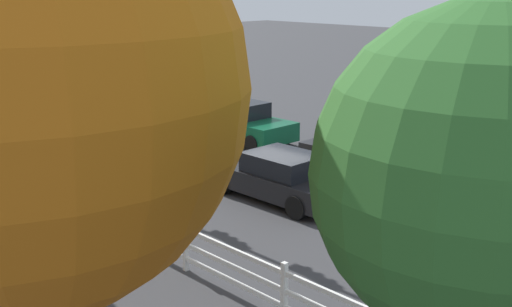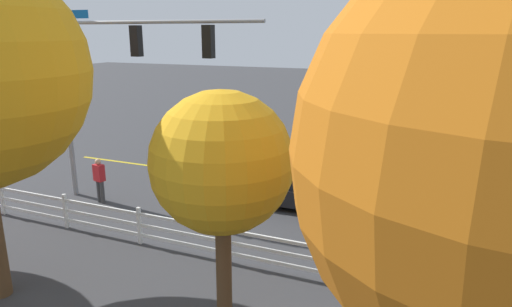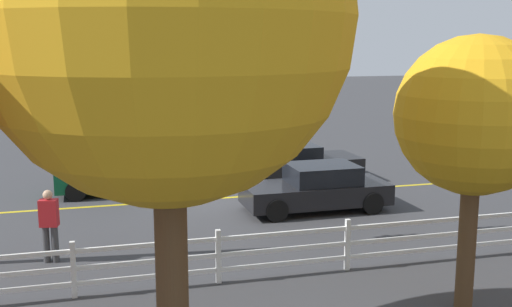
{
  "view_description": "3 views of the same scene",
  "coord_description": "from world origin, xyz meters",
  "px_view_note": "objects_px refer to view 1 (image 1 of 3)",
  "views": [
    {
      "loc": [
        -14.36,
        14.38,
        5.96
      ],
      "look_at": [
        -1.55,
        1.99,
        1.11
      ],
      "focal_mm": 44.11,
      "sensor_mm": 36.0,
      "label": 1
    },
    {
      "loc": [
        -6.71,
        16.93,
        6.14
      ],
      "look_at": [
        -0.16,
        1.51,
        1.63
      ],
      "focal_mm": 31.69,
      "sensor_mm": 36.0,
      "label": 2
    },
    {
      "loc": [
        3.8,
        18.95,
        5.01
      ],
      "look_at": [
        -0.57,
        2.86,
        1.95
      ],
      "focal_mm": 43.67,
      "sensor_mm": 36.0,
      "label": 3
    }
  ],
  "objects_px": {
    "car_1": "(244,124)",
    "tree_3": "(483,180)",
    "pedestrian": "(68,138)",
    "tree_1": "(17,90)",
    "car_0": "(279,177)",
    "tree_2": "(21,108)",
    "car_3": "(374,156)"
  },
  "relations": [
    {
      "from": "car_1",
      "to": "tree_2",
      "type": "bearing_deg",
      "value": -63.0
    },
    {
      "from": "car_0",
      "to": "tree_1",
      "type": "relative_size",
      "value": 0.58
    },
    {
      "from": "pedestrian",
      "to": "car_1",
      "type": "bearing_deg",
      "value": -2.84
    },
    {
      "from": "car_0",
      "to": "car_3",
      "type": "distance_m",
      "value": 3.86
    },
    {
      "from": "car_3",
      "to": "tree_2",
      "type": "distance_m",
      "value": 11.54
    },
    {
      "from": "car_1",
      "to": "pedestrian",
      "type": "xyz_separation_m",
      "value": [
        1.78,
        6.41,
        0.23
      ]
    },
    {
      "from": "car_1",
      "to": "tree_2",
      "type": "height_order",
      "value": "tree_2"
    },
    {
      "from": "tree_1",
      "to": "tree_2",
      "type": "xyz_separation_m",
      "value": [
        4.8,
        -2.07,
        -1.16
      ]
    },
    {
      "from": "car_3",
      "to": "tree_1",
      "type": "height_order",
      "value": "tree_1"
    },
    {
      "from": "car_1",
      "to": "car_3",
      "type": "relative_size",
      "value": 0.83
    },
    {
      "from": "car_0",
      "to": "car_1",
      "type": "relative_size",
      "value": 1.07
    },
    {
      "from": "car_3",
      "to": "pedestrian",
      "type": "relative_size",
      "value": 2.86
    },
    {
      "from": "car_0",
      "to": "tree_3",
      "type": "relative_size",
      "value": 0.73
    },
    {
      "from": "car_3",
      "to": "tree_2",
      "type": "xyz_separation_m",
      "value": [
        0.34,
        11.13,
        3.02
      ]
    },
    {
      "from": "car_1",
      "to": "car_3",
      "type": "distance_m",
      "value": 6.12
    },
    {
      "from": "car_0",
      "to": "tree_3",
      "type": "distance_m",
      "value": 12.33
    },
    {
      "from": "car_1",
      "to": "tree_3",
      "type": "xyz_separation_m",
      "value": [
        -14.97,
        11.06,
        3.59
      ]
    },
    {
      "from": "car_1",
      "to": "car_3",
      "type": "xyz_separation_m",
      "value": [
        -6.12,
        0.04,
        -0.06
      ]
    },
    {
      "from": "tree_2",
      "to": "tree_1",
      "type": "bearing_deg",
      "value": 156.66
    },
    {
      "from": "pedestrian",
      "to": "tree_3",
      "type": "xyz_separation_m",
      "value": [
        -16.74,
        4.65,
        3.36
      ]
    },
    {
      "from": "car_1",
      "to": "tree_3",
      "type": "bearing_deg",
      "value": -36.83
    },
    {
      "from": "pedestrian",
      "to": "tree_1",
      "type": "distance_m",
      "value": 14.65
    },
    {
      "from": "tree_2",
      "to": "car_0",
      "type": "bearing_deg",
      "value": -88.83
    },
    {
      "from": "pedestrian",
      "to": "tree_1",
      "type": "height_order",
      "value": "tree_1"
    },
    {
      "from": "tree_1",
      "to": "tree_2",
      "type": "distance_m",
      "value": 5.35
    },
    {
      "from": "tree_2",
      "to": "tree_3",
      "type": "distance_m",
      "value": 9.21
    },
    {
      "from": "tree_1",
      "to": "tree_2",
      "type": "bearing_deg",
      "value": -23.34
    },
    {
      "from": "car_0",
      "to": "tree_2",
      "type": "relative_size",
      "value": 0.84
    },
    {
      "from": "tree_1",
      "to": "car_0",
      "type": "bearing_deg",
      "value": -62.17
    },
    {
      "from": "car_0",
      "to": "tree_2",
      "type": "xyz_separation_m",
      "value": [
        -0.15,
        7.3,
        3.0
      ]
    },
    {
      "from": "tree_2",
      "to": "car_1",
      "type": "bearing_deg",
      "value": -62.64
    },
    {
      "from": "tree_3",
      "to": "pedestrian",
      "type": "bearing_deg",
      "value": -15.53
    }
  ]
}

